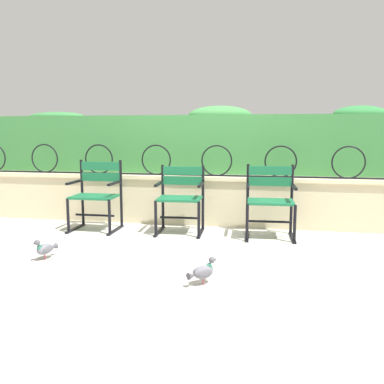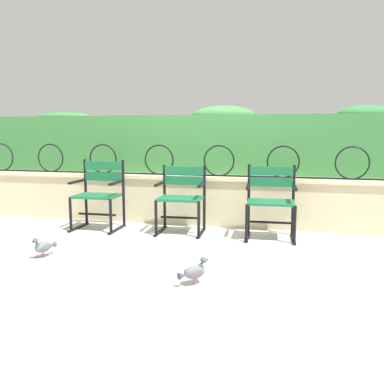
# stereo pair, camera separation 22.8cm
# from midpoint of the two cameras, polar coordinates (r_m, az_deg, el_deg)

# --- Properties ---
(ground_plane) EXTENTS (60.00, 60.00, 0.00)m
(ground_plane) POSITION_cam_midpoint_polar(r_m,az_deg,el_deg) (5.06, 1.10, -6.29)
(ground_plane) COLOR #BCB7AD
(stone_wall) EXTENTS (7.85, 0.41, 0.67)m
(stone_wall) POSITION_cam_midpoint_polar(r_m,az_deg,el_deg) (5.81, 2.93, -1.00)
(stone_wall) COLOR beige
(stone_wall) RESTS_ON ground
(iron_arch_fence) EXTENTS (7.30, 0.02, 0.42)m
(iron_arch_fence) POSITION_cam_midpoint_polar(r_m,az_deg,el_deg) (5.72, 0.94, 4.06)
(iron_arch_fence) COLOR black
(iron_arch_fence) RESTS_ON stone_wall
(hedge_row) EXTENTS (7.70, 0.46, 0.96)m
(hedge_row) POSITION_cam_midpoint_polar(r_m,az_deg,el_deg) (6.14, 3.80, 6.73)
(hedge_row) COLOR #387A3D
(hedge_row) RESTS_ON stone_wall
(park_chair_left) EXTENTS (0.59, 0.53, 0.90)m
(park_chair_left) POSITION_cam_midpoint_polar(r_m,az_deg,el_deg) (5.62, -11.33, -0.11)
(park_chair_left) COLOR #19663D
(park_chair_left) RESTS_ON ground
(park_chair_centre) EXTENTS (0.59, 0.55, 0.84)m
(park_chair_centre) POSITION_cam_midpoint_polar(r_m,az_deg,el_deg) (5.30, -0.18, -0.60)
(park_chair_centre) COLOR #19663D
(park_chair_centre) RESTS_ON ground
(park_chair_right) EXTENTS (0.61, 0.55, 0.87)m
(park_chair_right) POSITION_cam_midpoint_polar(r_m,az_deg,el_deg) (5.14, 11.88, -0.98)
(park_chair_right) COLOR #19663D
(park_chair_right) RESTS_ON ground
(pigeon_near_chairs) EXTENTS (0.23, 0.24, 0.22)m
(pigeon_near_chairs) POSITION_cam_midpoint_polar(r_m,az_deg,el_deg) (3.56, 2.15, -10.74)
(pigeon_near_chairs) COLOR slate
(pigeon_near_chairs) RESTS_ON ground
(pigeon_far_side) EXTENTS (0.15, 0.29, 0.22)m
(pigeon_far_side) POSITION_cam_midpoint_polar(r_m,az_deg,el_deg) (4.52, -18.10, -7.02)
(pigeon_far_side) COLOR slate
(pigeon_far_side) RESTS_ON ground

